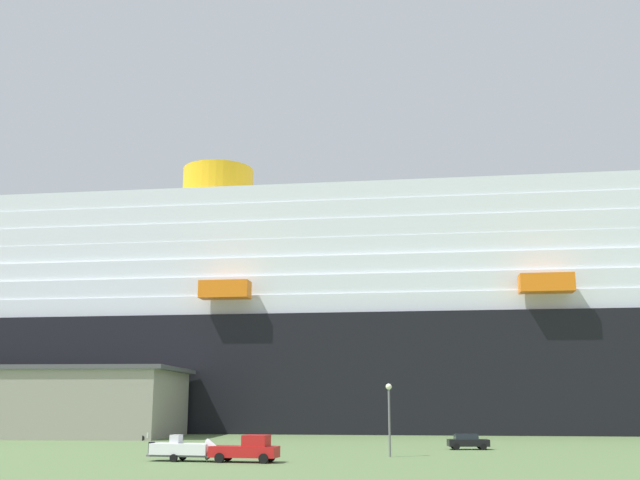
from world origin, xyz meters
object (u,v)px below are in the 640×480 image
Objects in this scene: pickup_truck at (247,449)px; small_boat_on_trailer at (189,449)px; cruise_ship at (387,334)px; street_lamp at (389,407)px; parked_car_silver_sedan at (134,434)px; parked_car_black_coupe at (468,441)px.

pickup_truck is 5.16m from small_boat_on_trailer.
small_boat_on_trailer is at bearing -99.82° from cruise_ship.
pickup_truck is at bearing -143.84° from street_lamp.
small_boat_on_trailer is at bearing -154.36° from street_lamp.
pickup_truck is 0.81× the size of small_boat_on_trailer.
street_lamp is (16.41, 7.88, 3.41)m from small_boat_on_trailer.
street_lamp reaches higher than small_boat_on_trailer.
parked_car_silver_sedan is at bearing 144.07° from street_lamp.
parked_car_black_coupe is (7.44, 11.84, -3.54)m from street_lamp.
pickup_truck is 27.44m from parked_car_black_coupe.
cruise_ship is 36.27× the size of small_boat_on_trailer.
pickup_truck reaches higher than parked_car_silver_sedan.
pickup_truck is at bearing -54.88° from parked_car_silver_sedan.
cruise_ship is at bearing 84.24° from pickup_truck.
street_lamp is at bearing 25.64° from small_boat_on_trailer.
cruise_ship is 52.00m from parked_car_silver_sedan.
small_boat_on_trailer is (-12.43, -71.81, -15.85)m from cruise_ship.
parked_car_silver_sedan is (-30.81, -38.72, -15.98)m from cruise_ship.
parked_car_silver_sedan is (-18.38, 33.09, -0.13)m from small_boat_on_trailer.
small_boat_on_trailer is 37.85m from parked_car_silver_sedan.
cruise_ship is 65.26m from street_lamp.
parked_car_black_coupe is at bearing 47.02° from pickup_truck.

